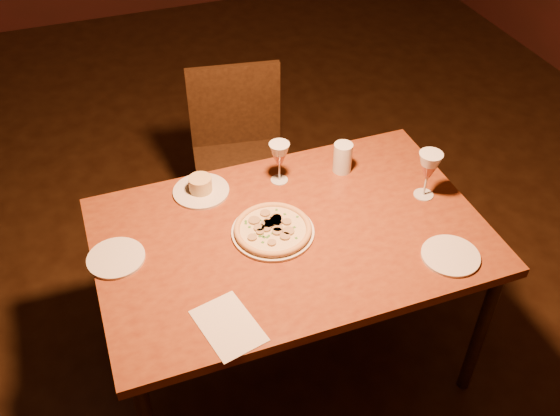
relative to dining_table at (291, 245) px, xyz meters
name	(u,v)px	position (x,y,z in m)	size (l,w,h in m)	color
floor	(215,338)	(-0.28, 0.20, -0.66)	(7.00, 7.00, 0.00)	black
dining_table	(291,245)	(0.00, 0.00, 0.00)	(1.36, 0.88, 0.73)	brown
chair_far	(240,153)	(0.05, 0.81, -0.16)	(0.49, 0.49, 0.89)	black
pizza_plate	(273,229)	(-0.06, 0.02, 0.08)	(0.29, 0.29, 0.03)	silver
ramekin_saucer	(201,188)	(-0.24, 0.32, 0.09)	(0.21, 0.21, 0.07)	silver
wine_glass_far	(279,163)	(0.06, 0.29, 0.15)	(0.08, 0.08, 0.17)	#B4604B
wine_glass_right	(427,175)	(0.54, 0.02, 0.16)	(0.09, 0.09, 0.19)	#B4604B
water_tumbler	(343,158)	(0.31, 0.27, 0.13)	(0.07, 0.07, 0.12)	silver
side_plate_left	(116,258)	(-0.60, 0.08, 0.07)	(0.19, 0.19, 0.01)	silver
side_plate_near	(451,256)	(0.46, -0.30, 0.07)	(0.20, 0.20, 0.01)	silver
menu_card	(228,326)	(-0.32, -0.32, 0.07)	(0.16, 0.23, 0.00)	beige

